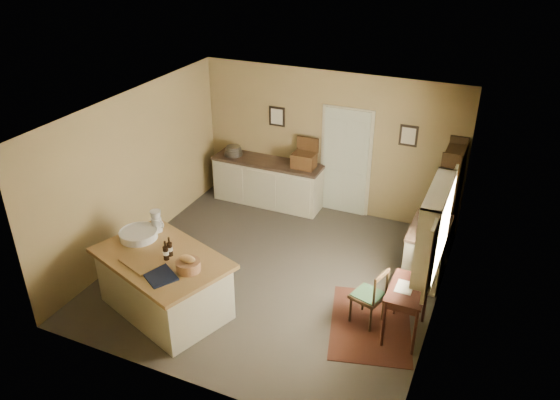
{
  "coord_description": "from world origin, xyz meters",
  "views": [
    {
      "loc": [
        3.01,
        -6.53,
        5.12
      ],
      "look_at": [
        -0.06,
        0.38,
        1.15
      ],
      "focal_mm": 35.0,
      "sensor_mm": 36.0,
      "label": 1
    }
  ],
  "objects_px": {
    "work_island": "(164,281)",
    "shelving_unit": "(451,197)",
    "writing_desk": "(407,294)",
    "right_cabinet": "(426,252)",
    "sideboard": "(268,181)",
    "desk_chair": "(368,296)"
  },
  "relations": [
    {
      "from": "work_island",
      "to": "shelving_unit",
      "type": "bearing_deg",
      "value": 64.54
    },
    {
      "from": "writing_desk",
      "to": "right_cabinet",
      "type": "xyz_separation_m",
      "value": [
        -0.0,
        1.47,
        -0.2
      ]
    },
    {
      "from": "sideboard",
      "to": "shelving_unit",
      "type": "relative_size",
      "value": 1.17
    },
    {
      "from": "sideboard",
      "to": "right_cabinet",
      "type": "bearing_deg",
      "value": -21.0
    },
    {
      "from": "sideboard",
      "to": "writing_desk",
      "type": "height_order",
      "value": "sideboard"
    },
    {
      "from": "sideboard",
      "to": "desk_chair",
      "type": "height_order",
      "value": "sideboard"
    },
    {
      "from": "sideboard",
      "to": "writing_desk",
      "type": "xyz_separation_m",
      "value": [
        3.31,
        -2.75,
        0.18
      ]
    },
    {
      "from": "desk_chair",
      "to": "shelving_unit",
      "type": "bearing_deg",
      "value": 91.22
    },
    {
      "from": "work_island",
      "to": "sideboard",
      "type": "relative_size",
      "value": 1.01
    },
    {
      "from": "right_cabinet",
      "to": "shelving_unit",
      "type": "bearing_deg",
      "value": 82.05
    },
    {
      "from": "writing_desk",
      "to": "shelving_unit",
      "type": "height_order",
      "value": "shelving_unit"
    },
    {
      "from": "desk_chair",
      "to": "sideboard",
      "type": "bearing_deg",
      "value": 152.44
    },
    {
      "from": "desk_chair",
      "to": "shelving_unit",
      "type": "height_order",
      "value": "shelving_unit"
    },
    {
      "from": "work_island",
      "to": "desk_chair",
      "type": "xyz_separation_m",
      "value": [
        2.74,
        0.91,
        -0.04
      ]
    },
    {
      "from": "writing_desk",
      "to": "shelving_unit",
      "type": "relative_size",
      "value": 0.44
    },
    {
      "from": "sideboard",
      "to": "shelving_unit",
      "type": "distance_m",
      "value": 3.5
    },
    {
      "from": "writing_desk",
      "to": "desk_chair",
      "type": "height_order",
      "value": "desk_chair"
    },
    {
      "from": "sideboard",
      "to": "right_cabinet",
      "type": "height_order",
      "value": "sideboard"
    },
    {
      "from": "sideboard",
      "to": "shelving_unit",
      "type": "xyz_separation_m",
      "value": [
        3.46,
        -0.2,
        0.45
      ]
    },
    {
      "from": "work_island",
      "to": "shelving_unit",
      "type": "xyz_separation_m",
      "value": [
        3.43,
        3.41,
        0.45
      ]
    },
    {
      "from": "writing_desk",
      "to": "sideboard",
      "type": "bearing_deg",
      "value": 140.36
    },
    {
      "from": "work_island",
      "to": "desk_chair",
      "type": "height_order",
      "value": "work_island"
    }
  ]
}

